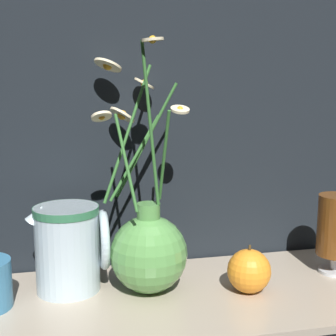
# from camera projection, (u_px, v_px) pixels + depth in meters

# --- Properties ---
(ground_plane) EXTENTS (6.00, 6.00, 0.00)m
(ground_plane) POSITION_uv_depth(u_px,v_px,m) (175.00, 301.00, 0.75)
(ground_plane) COLOR black
(shelf) EXTENTS (0.79, 0.29, 0.01)m
(shelf) POSITION_uv_depth(u_px,v_px,m) (175.00, 298.00, 0.75)
(shelf) COLOR tan
(shelf) RESTS_ON ground_plane
(vase_with_flowers) EXTENTS (0.16, 0.18, 0.40)m
(vase_with_flowers) POSITION_uv_depth(u_px,v_px,m) (148.00, 247.00, 0.75)
(vase_with_flowers) COLOR #59994C
(vase_with_flowers) RESTS_ON shelf
(ceramic_pitcher) EXTENTS (0.13, 0.10, 0.15)m
(ceramic_pitcher) POSITION_uv_depth(u_px,v_px,m) (70.00, 245.00, 0.76)
(ceramic_pitcher) COLOR silver
(ceramic_pitcher) RESTS_ON shelf
(orange_fruit) EXTENTS (0.07, 0.07, 0.08)m
(orange_fruit) POSITION_uv_depth(u_px,v_px,m) (249.00, 271.00, 0.75)
(orange_fruit) COLOR orange
(orange_fruit) RESTS_ON shelf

